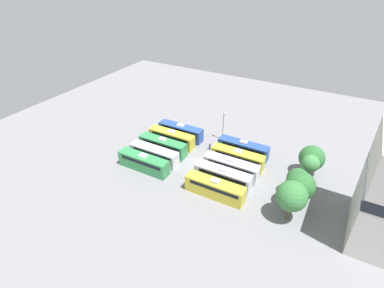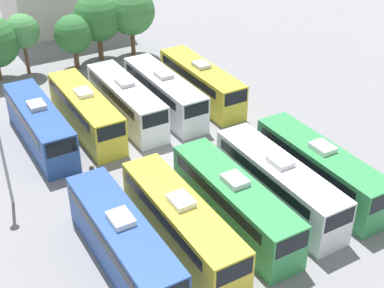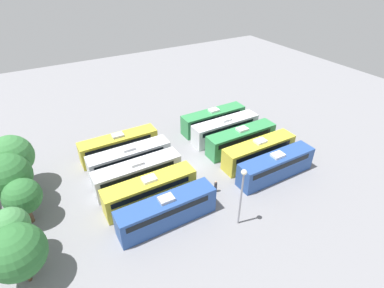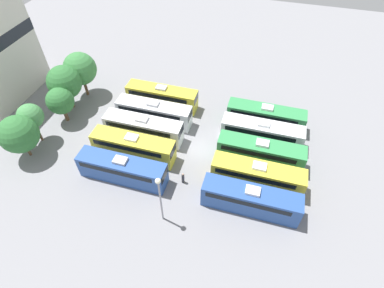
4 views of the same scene
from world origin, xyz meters
name	(u,v)px [view 2 (image 2 of 4)]	position (x,y,z in m)	size (l,w,h in m)	color
ground_plane	(172,164)	(0.00, 0.00, 0.00)	(110.43, 110.43, 0.00)	gray
bus_0	(123,241)	(-7.41, -7.85, 1.77)	(2.57, 11.08, 3.58)	#284C93
bus_1	(181,222)	(-3.77, -8.12, 1.77)	(2.57, 11.08, 3.58)	gold
bus_2	(234,201)	(0.06, -7.99, 1.77)	(2.57, 11.08, 3.58)	#338C4C
bus_3	(278,182)	(3.74, -7.73, 1.77)	(2.57, 11.08, 3.58)	silver
bus_4	(319,167)	(7.24, -7.82, 1.77)	(2.57, 11.08, 3.58)	#338C4C
bus_5	(39,124)	(-7.46, 7.91, 1.77)	(2.57, 11.08, 3.58)	#284C93
bus_6	(85,110)	(-3.58, 8.18, 1.77)	(2.57, 11.08, 3.58)	gold
bus_7	(126,100)	(0.08, 8.27, 1.77)	(2.57, 11.08, 3.58)	silver
bus_8	(164,92)	(3.60, 8.04, 1.77)	(2.57, 11.08, 3.58)	silver
bus_9	(201,82)	(7.48, 8.22, 1.77)	(2.57, 11.08, 3.58)	gold
worker_person	(92,175)	(-6.04, 0.57, 0.78)	(0.36, 0.36, 1.69)	#333338
tree_1	(22,31)	(-4.57, 21.99, 4.44)	(3.37, 3.37, 6.16)	brown
tree_2	(73,34)	(0.14, 20.84, 3.65)	(3.90, 3.90, 5.63)	brown
tree_3	(97,17)	(3.18, 21.75, 4.63)	(5.01, 5.01, 7.16)	brown
tree_4	(131,11)	(6.71, 21.15, 4.89)	(5.03, 5.03, 7.42)	brown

